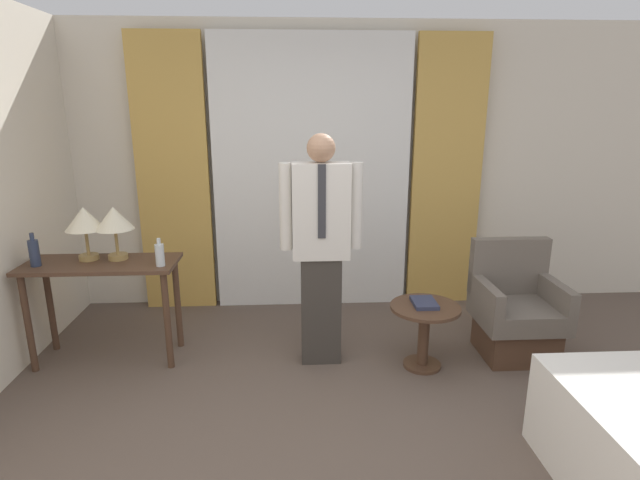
{
  "coord_description": "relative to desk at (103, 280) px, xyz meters",
  "views": [
    {
      "loc": [
        -0.18,
        -2.2,
        1.96
      ],
      "look_at": [
        0.01,
        1.19,
        1.02
      ],
      "focal_mm": 28.0,
      "sensor_mm": 36.0,
      "label": 1
    }
  ],
  "objects": [
    {
      "name": "bottle_near_edge",
      "position": [
        -0.44,
        -0.07,
        0.25
      ],
      "size": [
        0.07,
        0.07,
        0.25
      ],
      "color": "#2D3851",
      "rests_on": "desk"
    },
    {
      "name": "side_table",
      "position": [
        2.44,
        -0.27,
        -0.31
      ],
      "size": [
        0.52,
        0.52,
        0.5
      ],
      "color": "#4C3323",
      "rests_on": "ground_plane"
    },
    {
      "name": "bottle_by_lamp",
      "position": [
        0.48,
        -0.11,
        0.23
      ],
      "size": [
        0.07,
        0.07,
        0.21
      ],
      "color": "silver",
      "rests_on": "desk"
    },
    {
      "name": "curtain_drape_left",
      "position": [
        0.34,
        1.05,
        0.64
      ],
      "size": [
        0.67,
        0.06,
        2.58
      ],
      "color": "gold",
      "rests_on": "ground_plane"
    },
    {
      "name": "wall_back",
      "position": [
        1.64,
        1.18,
        0.7
      ],
      "size": [
        10.0,
        0.06,
        2.7
      ],
      "color": "silver",
      "rests_on": "ground_plane"
    },
    {
      "name": "curtain_sheer_center",
      "position": [
        1.64,
        1.05,
        0.64
      ],
      "size": [
        1.85,
        0.06,
        2.58
      ],
      "color": "white",
      "rests_on": "ground_plane"
    },
    {
      "name": "book",
      "position": [
        2.43,
        -0.24,
        -0.14
      ],
      "size": [
        0.17,
        0.24,
        0.03
      ],
      "color": "#2D334C",
      "rests_on": "side_table"
    },
    {
      "name": "curtain_drape_right",
      "position": [
        2.94,
        1.05,
        0.64
      ],
      "size": [
        0.67,
        0.06,
        2.58
      ],
      "color": "gold",
      "rests_on": "ground_plane"
    },
    {
      "name": "person",
      "position": [
        1.66,
        -0.12,
        0.31
      ],
      "size": [
        0.61,
        0.21,
        1.76
      ],
      "color": "#38332D",
      "rests_on": "ground_plane"
    },
    {
      "name": "desk",
      "position": [
        0.0,
        0.0,
        0.0
      ],
      "size": [
        1.13,
        0.47,
        0.8
      ],
      "color": "#4C3323",
      "rests_on": "ground_plane"
    },
    {
      "name": "armchair",
      "position": [
        3.22,
        -0.09,
        -0.32
      ],
      "size": [
        0.63,
        0.59,
        0.91
      ],
      "color": "#4C3323",
      "rests_on": "ground_plane"
    },
    {
      "name": "table_lamp_right",
      "position": [
        0.11,
        0.07,
        0.45
      ],
      "size": [
        0.28,
        0.28,
        0.41
      ],
      "color": "#9E7F47",
      "rests_on": "desk"
    },
    {
      "name": "table_lamp_left",
      "position": [
        -0.11,
        0.07,
        0.45
      ],
      "size": [
        0.28,
        0.28,
        0.41
      ],
      "color": "#9E7F47",
      "rests_on": "desk"
    }
  ]
}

